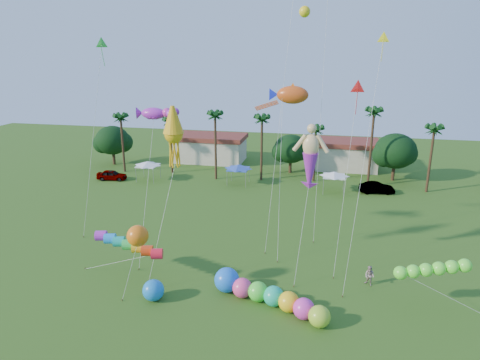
% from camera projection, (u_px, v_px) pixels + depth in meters
% --- Properties ---
extents(ground, '(160.00, 160.00, 0.00)m').
position_uv_depth(ground, '(209.00, 351.00, 28.56)').
color(ground, '#285116').
rests_on(ground, ground).
extents(tree_line, '(69.46, 8.91, 11.00)m').
position_uv_depth(tree_line, '(306.00, 149.00, 67.81)').
color(tree_line, '#3A2819').
rests_on(tree_line, ground).
extents(buildings_row, '(35.00, 7.00, 4.00)m').
position_uv_depth(buildings_row, '(270.00, 153.00, 75.41)').
color(buildings_row, beige).
rests_on(buildings_row, ground).
extents(tent_row, '(31.00, 4.00, 0.60)m').
position_uv_depth(tent_row, '(237.00, 168.00, 62.98)').
color(tent_row, white).
rests_on(tent_row, ground).
extents(car_a, '(4.74, 2.38, 1.55)m').
position_uv_depth(car_a, '(112.00, 175.00, 66.33)').
color(car_a, '#4C4C54').
rests_on(car_a, ground).
extents(car_b, '(4.94, 2.28, 1.57)m').
position_uv_depth(car_b, '(377.00, 188.00, 60.09)').
color(car_b, '#4C4C54').
rests_on(car_b, ground).
extents(spectator_b, '(1.09, 1.03, 1.77)m').
position_uv_depth(spectator_b, '(370.00, 276.00, 36.36)').
color(spectator_b, '#A78C8B').
rests_on(spectator_b, ground).
extents(caterpillar_inflatable, '(9.85, 5.41, 2.08)m').
position_uv_depth(caterpillar_inflatable, '(266.00, 295.00, 33.57)').
color(caterpillar_inflatable, '#FC428E').
rests_on(caterpillar_inflatable, ground).
extents(blue_ball, '(1.74, 1.74, 1.74)m').
position_uv_depth(blue_ball, '(153.00, 290.00, 34.19)').
color(blue_ball, blue).
rests_on(blue_ball, ground).
extents(rainbow_tube, '(9.43, 1.87, 3.38)m').
position_uv_depth(rainbow_tube, '(138.00, 252.00, 36.17)').
color(rainbow_tube, red).
rests_on(rainbow_tube, ground).
extents(green_worm, '(9.41, 2.44, 3.71)m').
position_uv_depth(green_worm, '(400.00, 273.00, 32.42)').
color(green_worm, '#63FC38').
rests_on(green_worm, ground).
extents(orange_ball_kite, '(2.36, 2.15, 6.19)m').
position_uv_depth(orange_ball_kite, '(138.00, 236.00, 33.49)').
color(orange_ball_kite, orange).
rests_on(orange_ball_kite, ground).
extents(merman_kite, '(2.65, 5.61, 12.74)m').
position_uv_depth(merman_kite, '(310.00, 161.00, 37.55)').
color(merman_kite, '#E0BB7F').
rests_on(merman_kite, ground).
extents(fish_kite, '(4.76, 6.78, 16.12)m').
position_uv_depth(fish_kite, '(292.00, 95.00, 41.48)').
color(fish_kite, '#D14D17').
rests_on(fish_kite, ground).
extents(squid_kite, '(2.49, 5.61, 15.01)m').
position_uv_depth(squid_kite, '(174.00, 134.00, 35.96)').
color(squid_kite, '#ECAA13').
rests_on(squid_kite, ground).
extents(lobster_kite, '(4.52, 6.65, 14.44)m').
position_uv_depth(lobster_kite, '(153.00, 113.00, 39.82)').
color(lobster_kite, '#B427C5').
rests_on(lobster_kite, ground).
extents(delta_kite_red, '(1.76, 3.77, 16.92)m').
position_uv_depth(delta_kite_red, '(357.00, 90.00, 36.06)').
color(delta_kite_red, red).
rests_on(delta_kite_red, ground).
extents(delta_kite_yellow, '(2.32, 4.26, 20.65)m').
position_uv_depth(delta_kite_yellow, '(382.00, 46.00, 32.53)').
color(delta_kite_yellow, yellow).
rests_on(delta_kite_yellow, ground).
extents(delta_kite_green, '(2.56, 4.64, 20.62)m').
position_uv_depth(delta_kite_green, '(101.00, 46.00, 43.79)').
color(delta_kite_green, green).
rests_on(delta_kite_green, ground).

